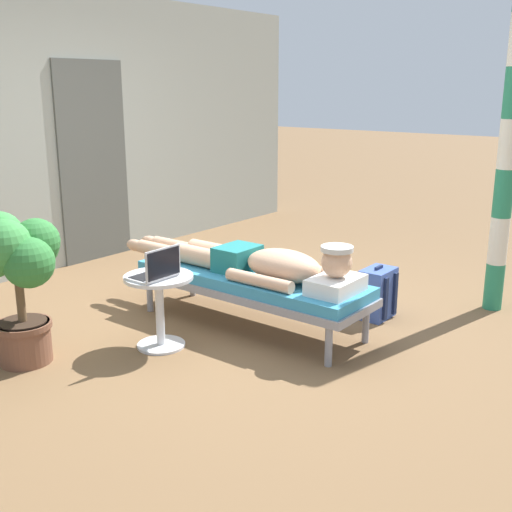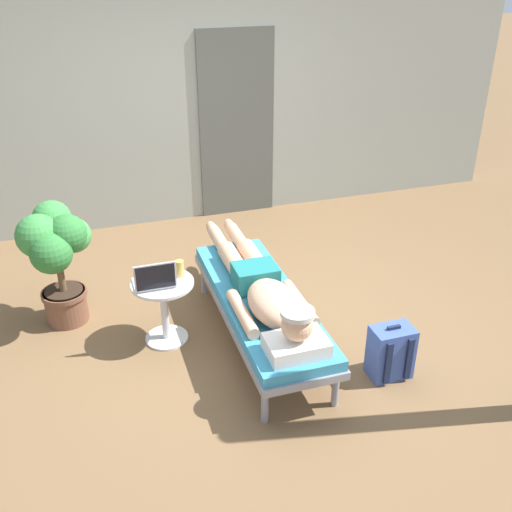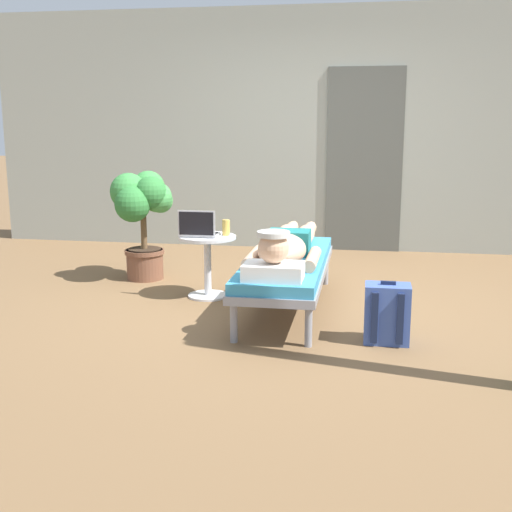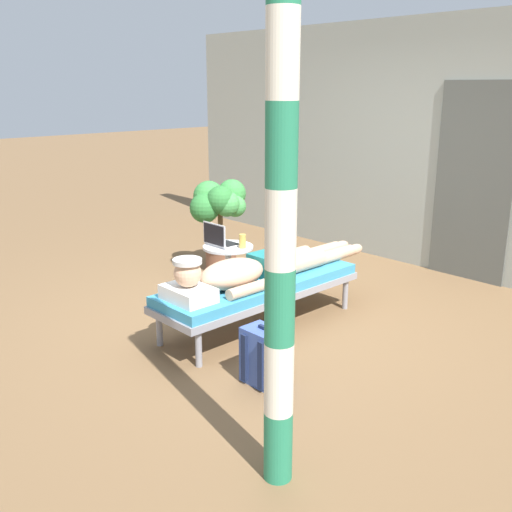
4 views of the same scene
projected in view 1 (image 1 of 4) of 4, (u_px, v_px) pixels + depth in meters
The scene contains 11 objects.
ground_plane at pixel (228, 322), 4.92m from camera, with size 40.00×40.00×0.00m, color brown.
house_wall_back at pixel (37, 132), 6.06m from camera, with size 7.60×0.20×2.70m, color #999E93.
house_door_panel at pixel (93, 162), 6.50m from camera, with size 0.84×0.03×2.04m, color #545651.
lounge_chair at pixel (251, 283), 4.77m from camera, with size 0.60×1.90×0.42m.
person_reclining at pixel (258, 262), 4.68m from camera, with size 0.53×2.17×0.33m.
side_table at pixel (159, 299), 4.38m from camera, with size 0.48×0.48×0.52m.
laptop at pixel (157, 271), 4.25m from camera, with size 0.31×0.24×0.23m.
drink_glass at pixel (169, 261), 4.46m from camera, with size 0.06×0.06×0.13m, color gold.
backpack at pixel (377, 294), 4.98m from camera, with size 0.30×0.26×0.42m.
potted_plant at pixel (19, 265), 4.04m from camera, with size 0.56×0.68×1.00m.
porch_post at pixel (508, 144), 4.89m from camera, with size 0.15×0.15×2.69m.
Camera 1 is at (-3.50, -3.01, 1.79)m, focal length 44.27 mm.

